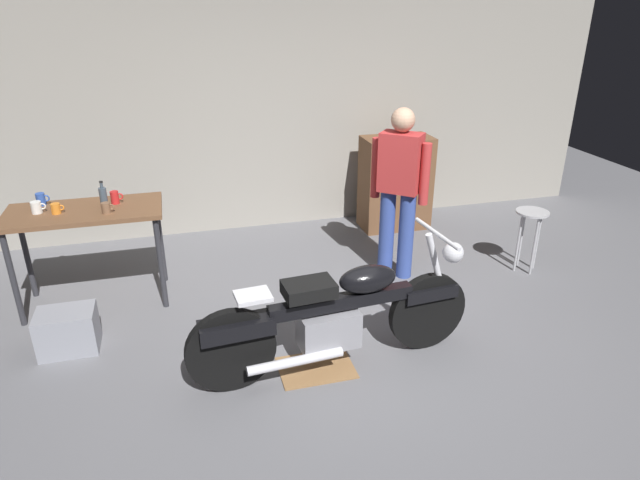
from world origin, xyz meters
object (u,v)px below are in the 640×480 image
at_px(shop_stool, 531,224).
at_px(storage_bin, 68,331).
at_px(mug_brown_stoneware, 106,208).
at_px(mug_blue_enamel, 41,199).
at_px(bottle, 103,197).
at_px(motorcycle, 337,314).
at_px(wooden_dresser, 395,183).
at_px(mug_white_ceramic, 37,207).
at_px(mug_orange_travel, 56,209).
at_px(person_standing, 399,187).
at_px(mug_red_diner, 115,197).

bearing_deg(shop_stool, storage_bin, -176.16).
distance_m(storage_bin, mug_brown_stoneware, 1.05).
relative_size(mug_blue_enamel, bottle, 0.46).
relative_size(motorcycle, mug_brown_stoneware, 20.70).
xyz_separation_m(wooden_dresser, mug_blue_enamel, (-3.66, -0.78, 0.41)).
relative_size(motorcycle, shop_stool, 3.42).
relative_size(wooden_dresser, mug_white_ceramic, 9.22).
bearing_deg(mug_orange_travel, bottle, 5.81).
bearing_deg(mug_blue_enamel, motorcycle, -37.97).
distance_m(wooden_dresser, storage_bin, 3.89).
bearing_deg(mug_brown_stoneware, person_standing, -1.26).
distance_m(shop_stool, mug_blue_enamel, 4.59).
xyz_separation_m(shop_stool, storage_bin, (-4.31, -0.29, -0.33)).
bearing_deg(shop_stool, bottle, 173.45).
relative_size(shop_stool, wooden_dresser, 0.58).
relative_size(storage_bin, mug_brown_stoneware, 4.16).
relative_size(motorcycle, bottle, 9.08).
xyz_separation_m(wooden_dresser, mug_white_ceramic, (-3.67, -0.98, 0.40)).
height_order(mug_red_diner, bottle, bottle).
bearing_deg(storage_bin, wooden_dresser, 26.71).
xyz_separation_m(shop_stool, mug_blue_enamel, (-4.52, 0.66, 0.46)).
height_order(mug_blue_enamel, mug_orange_travel, mug_blue_enamel).
bearing_deg(mug_orange_travel, mug_red_diner, 15.41).
xyz_separation_m(shop_stool, mug_brown_stoneware, (-3.95, 0.32, 0.45)).
bearing_deg(shop_stool, mug_brown_stoneware, 175.44).
relative_size(wooden_dresser, storage_bin, 2.50).
relative_size(mug_brown_stoneware, mug_red_diner, 0.94).
xyz_separation_m(motorcycle, mug_blue_enamel, (-2.19, 1.71, 0.51)).
height_order(mug_brown_stoneware, bottle, bottle).
bearing_deg(motorcycle, mug_brown_stoneware, 135.63).
height_order(motorcycle, storage_bin, motorcycle).
height_order(motorcycle, mug_orange_travel, motorcycle).
bearing_deg(storage_bin, shop_stool, 3.84).
height_order(motorcycle, mug_white_ceramic, mug_white_ceramic).
height_order(person_standing, storage_bin, person_standing).
relative_size(storage_bin, mug_white_ceramic, 3.69).
distance_m(mug_blue_enamel, mug_orange_travel, 0.29).
xyz_separation_m(storage_bin, mug_brown_stoneware, (0.36, 0.60, 0.78)).
xyz_separation_m(person_standing, storage_bin, (-2.98, -0.55, -0.76)).
height_order(wooden_dresser, mug_brown_stoneware, wooden_dresser).
bearing_deg(mug_white_ceramic, mug_red_diner, 6.74).
relative_size(person_standing, storage_bin, 3.80).
xyz_separation_m(motorcycle, bottle, (-1.66, 1.50, 0.55)).
xyz_separation_m(motorcycle, shop_stool, (2.33, 1.05, 0.05)).
distance_m(mug_orange_travel, bottle, 0.39).
bearing_deg(person_standing, mug_red_diner, 34.73).
bearing_deg(mug_red_diner, mug_orange_travel, -164.59).
xyz_separation_m(person_standing, mug_red_diner, (-2.57, 0.29, 0.03)).
distance_m(wooden_dresser, mug_brown_stoneware, 3.32).
height_order(motorcycle, shop_stool, motorcycle).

